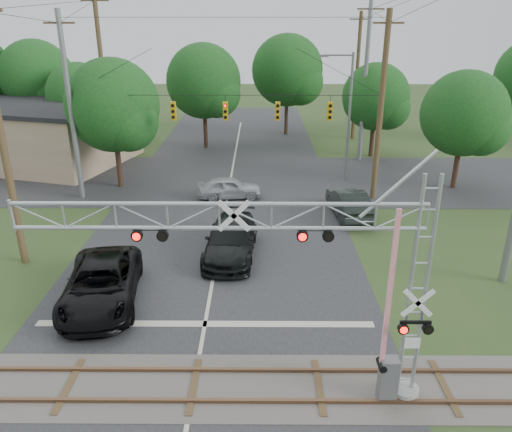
{
  "coord_description": "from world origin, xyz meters",
  "views": [
    {
      "loc": [
        2.07,
        -10.76,
        11.0
      ],
      "look_at": [
        1.95,
        7.5,
        3.71
      ],
      "focal_mm": 35.0,
      "sensor_mm": 36.0,
      "label": 1
    }
  ],
  "objects_px": {
    "commercial_building": "(4,130)",
    "streetlight": "(347,111)",
    "pickup_black": "(101,284)",
    "sedan_silver": "(229,188)",
    "car_dark": "(231,239)",
    "traffic_signal_span": "(241,110)",
    "crossing_gantry": "(299,267)"
  },
  "relations": [
    {
      "from": "commercial_building",
      "to": "streetlight",
      "type": "height_order",
      "value": "streetlight"
    },
    {
      "from": "pickup_black",
      "to": "sedan_silver",
      "type": "xyz_separation_m",
      "value": [
        4.52,
        12.9,
        -0.16
      ]
    },
    {
      "from": "pickup_black",
      "to": "car_dark",
      "type": "distance_m",
      "value": 6.76
    },
    {
      "from": "commercial_building",
      "to": "pickup_black",
      "type": "bearing_deg",
      "value": -41.29
    },
    {
      "from": "traffic_signal_span",
      "to": "pickup_black",
      "type": "height_order",
      "value": "traffic_signal_span"
    },
    {
      "from": "sedan_silver",
      "to": "commercial_building",
      "type": "distance_m",
      "value": 21.5
    },
    {
      "from": "crossing_gantry",
      "to": "pickup_black",
      "type": "height_order",
      "value": "crossing_gantry"
    },
    {
      "from": "crossing_gantry",
      "to": "traffic_signal_span",
      "type": "height_order",
      "value": "traffic_signal_span"
    },
    {
      "from": "traffic_signal_span",
      "to": "sedan_silver",
      "type": "bearing_deg",
      "value": -179.41
    },
    {
      "from": "sedan_silver",
      "to": "commercial_building",
      "type": "relative_size",
      "value": 0.19
    },
    {
      "from": "crossing_gantry",
      "to": "sedan_silver",
      "type": "relative_size",
      "value": 2.85
    },
    {
      "from": "car_dark",
      "to": "commercial_building",
      "type": "height_order",
      "value": "commercial_building"
    },
    {
      "from": "traffic_signal_span",
      "to": "sedan_silver",
      "type": "distance_m",
      "value": 5.1
    },
    {
      "from": "streetlight",
      "to": "commercial_building",
      "type": "bearing_deg",
      "value": 168.0
    },
    {
      "from": "crossing_gantry",
      "to": "car_dark",
      "type": "bearing_deg",
      "value": 104.19
    },
    {
      "from": "crossing_gantry",
      "to": "car_dark",
      "type": "height_order",
      "value": "crossing_gantry"
    },
    {
      "from": "traffic_signal_span",
      "to": "pickup_black",
      "type": "xyz_separation_m",
      "value": [
        -5.31,
        -12.91,
        -4.88
      ]
    },
    {
      "from": "streetlight",
      "to": "car_dark",
      "type": "bearing_deg",
      "value": -120.92
    },
    {
      "from": "crossing_gantry",
      "to": "pickup_black",
      "type": "xyz_separation_m",
      "value": [
        -7.57,
        5.45,
        -3.66
      ]
    },
    {
      "from": "crossing_gantry",
      "to": "sedan_silver",
      "type": "distance_m",
      "value": 18.99
    },
    {
      "from": "crossing_gantry",
      "to": "sedan_silver",
      "type": "bearing_deg",
      "value": 99.44
    },
    {
      "from": "sedan_silver",
      "to": "pickup_black",
      "type": "bearing_deg",
      "value": 154.45
    },
    {
      "from": "pickup_black",
      "to": "commercial_building",
      "type": "bearing_deg",
      "value": 114.79
    },
    {
      "from": "pickup_black",
      "to": "streetlight",
      "type": "relative_size",
      "value": 0.7
    },
    {
      "from": "crossing_gantry",
      "to": "commercial_building",
      "type": "height_order",
      "value": "crossing_gantry"
    },
    {
      "from": "pickup_black",
      "to": "car_dark",
      "type": "xyz_separation_m",
      "value": [
        5.06,
        4.47,
        -0.02
      ]
    },
    {
      "from": "crossing_gantry",
      "to": "commercial_building",
      "type": "bearing_deg",
      "value": 128.15
    },
    {
      "from": "pickup_black",
      "to": "streetlight",
      "type": "bearing_deg",
      "value": 45.65
    },
    {
      "from": "crossing_gantry",
      "to": "car_dark",
      "type": "distance_m",
      "value": 10.88
    },
    {
      "from": "crossing_gantry",
      "to": "traffic_signal_span",
      "type": "bearing_deg",
      "value": 97.03
    },
    {
      "from": "crossing_gantry",
      "to": "traffic_signal_span",
      "type": "relative_size",
      "value": 0.61
    },
    {
      "from": "pickup_black",
      "to": "traffic_signal_span",
      "type": "bearing_deg",
      "value": 59.78
    }
  ]
}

